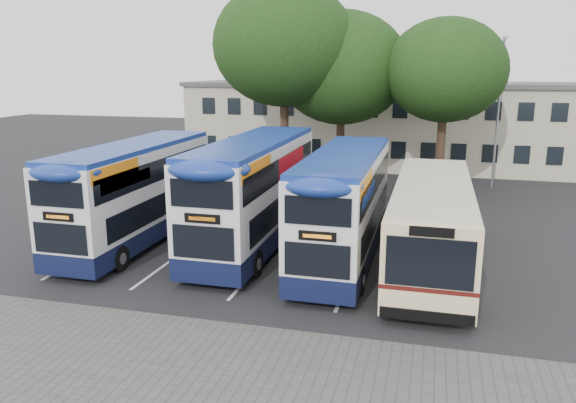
# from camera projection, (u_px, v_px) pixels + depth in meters

# --- Properties ---
(ground) EXTENTS (120.00, 120.00, 0.00)m
(ground) POSITION_uv_depth(u_px,v_px,m) (346.00, 307.00, 17.61)
(ground) COLOR black
(ground) RESTS_ON ground
(paving_strip) EXTENTS (40.00, 6.00, 0.01)m
(paving_strip) POSITION_uv_depth(u_px,v_px,m) (230.00, 382.00, 13.40)
(paving_strip) COLOR #595654
(paving_strip) RESTS_ON ground
(bay_lines) EXTENTS (14.12, 11.00, 0.01)m
(bay_lines) POSITION_uv_depth(u_px,v_px,m) (275.00, 248.00, 23.23)
(bay_lines) COLOR silver
(bay_lines) RESTS_ON ground
(depot_building) EXTENTS (32.40, 8.40, 6.20)m
(depot_building) POSITION_uv_depth(u_px,v_px,m) (403.00, 124.00, 42.25)
(depot_building) COLOR #B5B092
(depot_building) RESTS_ON ground
(lamp_post) EXTENTS (0.25, 1.05, 9.06)m
(lamp_post) POSITION_uv_depth(u_px,v_px,m) (499.00, 105.00, 33.71)
(lamp_post) COLOR gray
(lamp_post) RESTS_ON ground
(tree_left) EXTENTS (8.47, 8.47, 12.18)m
(tree_left) POSITION_uv_depth(u_px,v_px,m) (284.00, 45.00, 32.88)
(tree_left) COLOR black
(tree_left) RESTS_ON ground
(tree_mid) EXTENTS (8.05, 8.05, 10.68)m
(tree_mid) POSITION_uv_depth(u_px,v_px,m) (342.00, 68.00, 34.09)
(tree_mid) COLOR black
(tree_mid) RESTS_ON ground
(tree_right) EXTENTS (6.88, 6.88, 10.06)m
(tree_right) POSITION_uv_depth(u_px,v_px,m) (445.00, 71.00, 31.60)
(tree_right) COLOR black
(tree_right) RESTS_ON ground
(bus_dd_left) EXTENTS (2.46, 10.17, 4.24)m
(bus_dd_left) POSITION_uv_depth(u_px,v_px,m) (136.00, 189.00, 23.60)
(bus_dd_left) COLOR #0E1435
(bus_dd_left) RESTS_ON ground
(bus_dd_mid) EXTENTS (2.60, 10.72, 4.47)m
(bus_dd_mid) POSITION_uv_depth(u_px,v_px,m) (254.00, 188.00, 23.13)
(bus_dd_mid) COLOR #0E1435
(bus_dd_mid) RESTS_ON ground
(bus_dd_right) EXTENTS (2.45, 10.12, 4.22)m
(bus_dd_right) POSITION_uv_depth(u_px,v_px,m) (344.00, 201.00, 21.48)
(bus_dd_right) COLOR #0E1435
(bus_dd_right) RESTS_ON ground
(bus_single) EXTENTS (2.80, 11.00, 3.28)m
(bus_single) POSITION_uv_depth(u_px,v_px,m) (432.00, 219.00, 20.73)
(bus_single) COLOR beige
(bus_single) RESTS_ON ground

